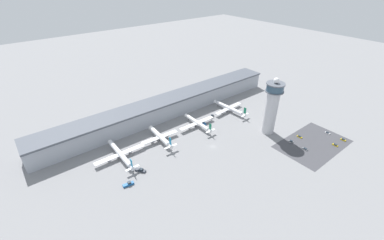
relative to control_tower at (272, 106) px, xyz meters
name	(u,v)px	position (x,y,z in m)	size (l,w,h in m)	color
ground_plane	(213,147)	(-55.09, 13.92, -26.90)	(1000.00, 1000.00, 0.00)	gray
terminal_building	(167,107)	(-55.09, 83.92, -17.57)	(259.58, 25.00, 18.47)	#A3A8B2
control_tower	(272,106)	(0.00, 0.00, 0.00)	(15.64, 15.64, 52.91)	#BCBCC1
parking_lot_surface	(313,144)	(15.35, -36.32, -26.90)	(64.00, 40.00, 0.01)	#424247
airplane_gate_alpha	(120,154)	(-122.90, 47.74, -22.83)	(41.54, 43.18, 12.26)	white
airplane_gate_bravo	(160,137)	(-85.69, 48.12, -22.32)	(33.93, 36.83, 13.38)	white
airplane_gate_charlie	(198,123)	(-45.22, 46.60, -22.74)	(38.58, 37.69, 11.80)	white
airplane_gate_delta	(229,108)	(-0.55, 48.99, -22.82)	(37.55, 42.18, 12.37)	white
service_truck_catering	(212,117)	(-22.89, 51.37, -26.01)	(7.41, 5.34, 2.59)	black
service_truck_fuel	(129,184)	(-131.42, 17.22, -25.90)	(7.98, 3.37, 2.88)	black
service_truck_baggage	(203,123)	(-37.61, 47.36, -25.85)	(2.76, 6.80, 3.02)	black
service_truck_water	(141,170)	(-117.98, 24.74, -26.00)	(6.71, 8.35, 2.61)	black
car_black_suv	(291,141)	(2.91, -23.00, -26.29)	(1.95, 4.20, 1.57)	black
car_yellow_taxi	(335,145)	(27.91, -49.35, -26.31)	(1.77, 4.67, 1.52)	black
car_navy_sedan	(299,137)	(15.24, -23.50, -26.33)	(1.91, 4.78, 1.46)	black
car_grey_coupe	(343,140)	(41.17, -49.89, -26.30)	(1.92, 4.37, 1.55)	black
car_maroon_suv	(305,149)	(2.78, -36.46, -26.36)	(2.02, 4.74, 1.40)	black
car_silver_sedan	(327,133)	(40.69, -35.94, -26.33)	(1.79, 4.51, 1.48)	black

